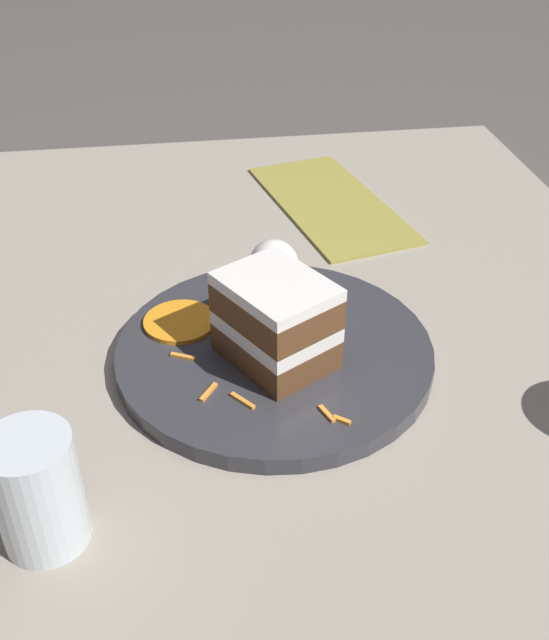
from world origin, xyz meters
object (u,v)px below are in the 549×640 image
at_px(orange_garnish, 180,321).
at_px(menu_card, 331,203).
at_px(cake_slice, 276,321).
at_px(cream_dollop, 274,266).
at_px(drinking_glass, 39,498).
at_px(plate, 274,352).

relative_size(orange_garnish, menu_card, 0.26).
height_order(cake_slice, cream_dollop, cake_slice).
bearing_deg(orange_garnish, menu_card, 141.92).
distance_m(orange_garnish, drinking_glass, 0.26).
relative_size(plate, cream_dollop, 5.16).
height_order(cake_slice, drinking_glass, cake_slice).
bearing_deg(cake_slice, drinking_glass, 9.95).
relative_size(cake_slice, drinking_glass, 1.30).
xyz_separation_m(plate, menu_card, (-0.31, 0.12, -0.01)).
height_order(plate, cream_dollop, cream_dollop).
xyz_separation_m(cake_slice, menu_card, (-0.33, 0.12, -0.06)).
distance_m(cake_slice, drinking_glass, 0.25).
height_order(cream_dollop, menu_card, cream_dollop).
bearing_deg(drinking_glass, cake_slice, 130.35).
bearing_deg(plate, cake_slice, -4.52).
relative_size(cream_dollop, orange_garnish, 0.81).
distance_m(orange_garnish, menu_card, 0.34).
bearing_deg(menu_card, cake_slice, -123.09).
bearing_deg(plate, cream_dollop, 172.08).
xyz_separation_m(plate, cream_dollop, (-0.10, 0.01, 0.04)).
bearing_deg(plate, drinking_glass, -46.75).
xyz_separation_m(cream_dollop, menu_card, (-0.22, 0.11, -0.04)).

